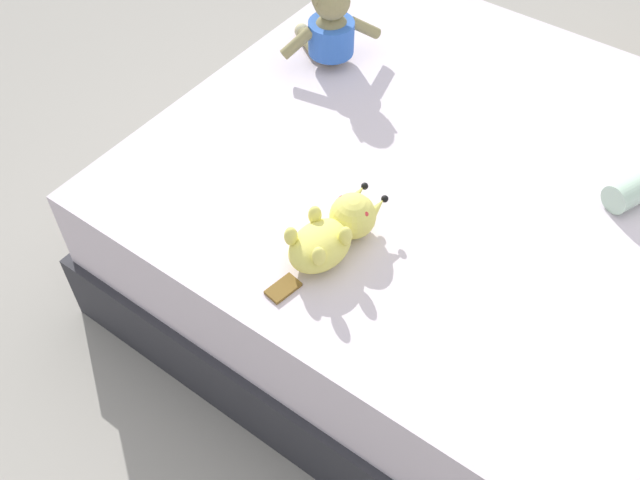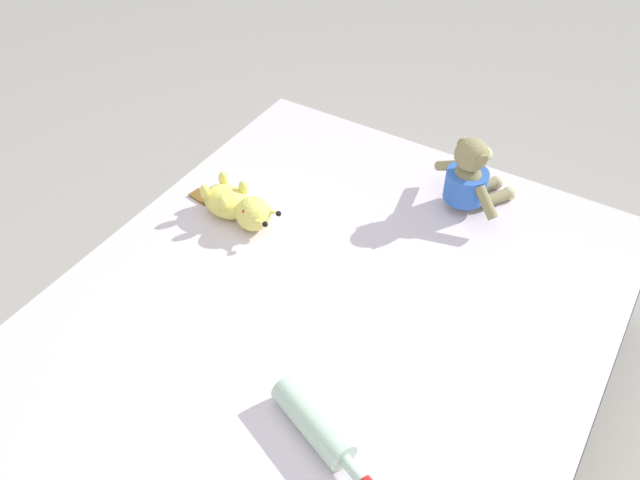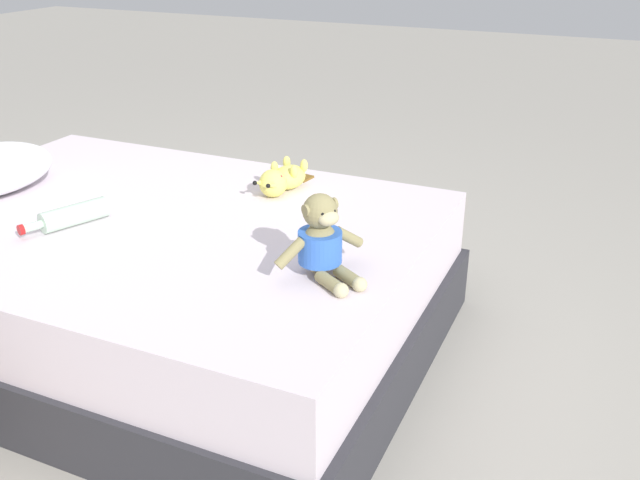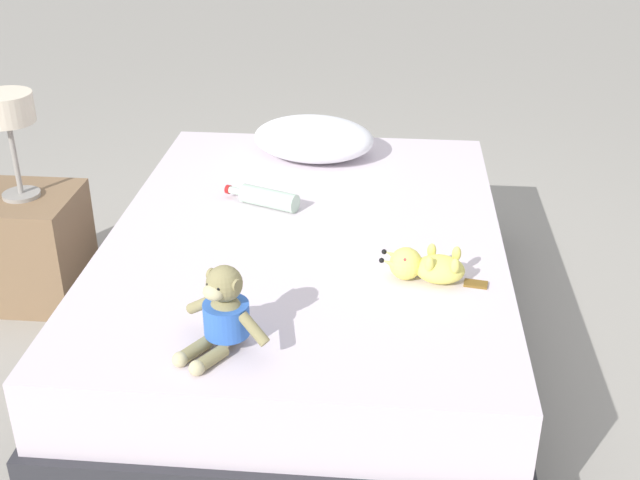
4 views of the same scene
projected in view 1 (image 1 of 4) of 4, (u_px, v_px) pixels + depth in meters
name	position (u px, v px, depth m)	size (l,w,h in m)	color
ground_plane	(506.00, 315.00, 1.96)	(16.00, 16.00, 0.00)	#9E998E
bed	(524.00, 264.00, 1.79)	(1.36, 1.89, 0.45)	#2D2D33
plush_monkey	(330.00, 29.00, 1.88)	(0.26, 0.25, 0.24)	#8E8456
plush_yellow_creature	(334.00, 232.00, 1.49)	(0.33, 0.13, 0.10)	#EAE066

